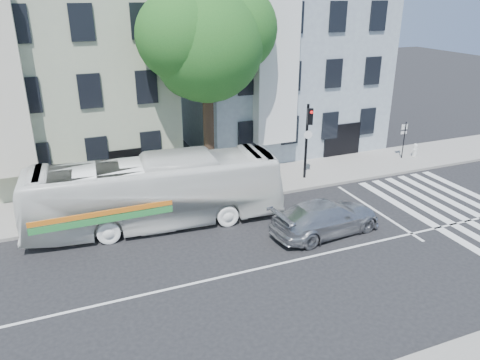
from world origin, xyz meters
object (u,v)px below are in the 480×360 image
sedan (326,217)px  traffic_signal (308,132)px  fire_hydrant (415,150)px  bus (155,192)px

sedan → traffic_signal: size_ratio=1.18×
traffic_signal → fire_hydrant: (8.35, 0.69, -2.24)m
sedan → fire_hydrant: sedan is taller
fire_hydrant → bus: bearing=-170.8°
bus → traffic_signal: (8.94, 2.10, 1.22)m
bus → sedan: (6.70, -3.64, -0.85)m
sedan → traffic_signal: 6.49m
sedan → fire_hydrant: 12.39m
sedan → bus: bearing=55.6°
bus → traffic_signal: bearing=-72.3°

